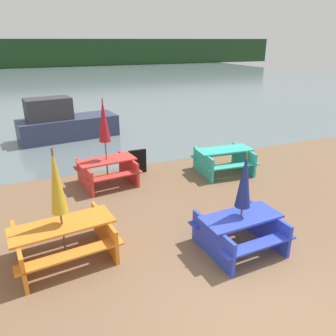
% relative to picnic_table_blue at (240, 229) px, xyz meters
% --- Properties ---
extents(ground_plane, '(60.00, 60.00, 0.00)m').
position_rel_picnic_table_blue_xyz_m(ground_plane, '(-0.64, -1.81, -0.44)').
color(ground_plane, brown).
extents(water, '(60.00, 50.00, 0.00)m').
position_rel_picnic_table_blue_xyz_m(water, '(-0.64, 30.17, -0.44)').
color(water, slate).
rests_on(water, ground_plane).
extents(far_treeline, '(80.00, 1.60, 4.00)m').
position_rel_picnic_table_blue_xyz_m(far_treeline, '(-0.64, 50.17, 1.56)').
color(far_treeline, '#1E3D1E').
rests_on(far_treeline, water).
extents(picnic_table_blue, '(1.63, 1.46, 0.73)m').
position_rel_picnic_table_blue_xyz_m(picnic_table_blue, '(0.00, 0.00, 0.00)').
color(picnic_table_blue, blue).
rests_on(picnic_table_blue, ground_plane).
extents(picnic_table_orange, '(2.00, 1.58, 0.74)m').
position_rel_picnic_table_blue_xyz_m(picnic_table_orange, '(-3.21, 1.00, 0.02)').
color(picnic_table_orange, orange).
rests_on(picnic_table_orange, ground_plane).
extents(picnic_table_teal, '(1.78, 1.50, 0.76)m').
position_rel_picnic_table_blue_xyz_m(picnic_table_teal, '(1.85, 3.58, 0.02)').
color(picnic_table_teal, '#33B7A8').
rests_on(picnic_table_teal, ground_plane).
extents(picnic_table_red, '(1.75, 1.57, 0.75)m').
position_rel_picnic_table_blue_xyz_m(picnic_table_red, '(-1.69, 4.11, 0.01)').
color(picnic_table_red, red).
rests_on(picnic_table_red, ground_plane).
extents(umbrella_gold, '(0.29, 0.29, 2.21)m').
position_rel_picnic_table_blue_xyz_m(umbrella_gold, '(-3.21, 1.00, 1.15)').
color(umbrella_gold, brown).
rests_on(umbrella_gold, ground_plane).
extents(umbrella_crimson, '(0.32, 0.32, 2.45)m').
position_rel_picnic_table_blue_xyz_m(umbrella_crimson, '(-1.69, 4.11, 1.41)').
color(umbrella_crimson, brown).
rests_on(umbrella_crimson, ground_plane).
extents(umbrella_navy, '(0.29, 0.29, 2.03)m').
position_rel_picnic_table_blue_xyz_m(umbrella_navy, '(-0.00, -0.00, 1.04)').
color(umbrella_navy, brown).
rests_on(umbrella_navy, ground_plane).
extents(boat, '(4.13, 1.98, 1.74)m').
position_rel_picnic_table_blue_xyz_m(boat, '(-2.27, 9.41, 0.20)').
color(boat, '#333856').
rests_on(boat, water).
extents(signboard, '(0.55, 0.08, 0.75)m').
position_rel_picnic_table_blue_xyz_m(signboard, '(-0.64, 4.57, -0.06)').
color(signboard, black).
rests_on(signboard, ground_plane).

